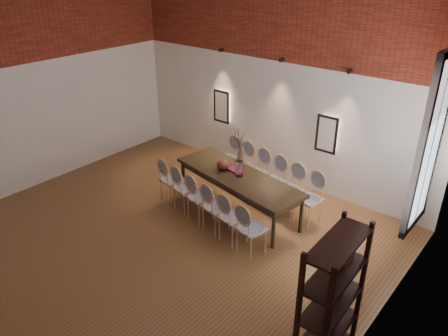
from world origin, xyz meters
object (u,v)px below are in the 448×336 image
Objects in this scene: dining_table at (238,193)px; chair_far_c at (257,173)px; shelving_rack at (331,304)px; chair_near_d at (216,206)px; book at (235,170)px; chair_near_a at (172,179)px; bowl at (223,165)px; chair_far_f at (309,199)px; vase at (239,168)px; chair_near_e at (233,217)px; chair_far_e at (290,190)px; chair_far_a at (227,159)px; chair_near_c at (200,197)px; chair_far_b at (241,166)px; chair_near_b at (186,188)px; chair_far_d at (273,181)px; chair_near_f at (252,228)px.

chair_far_c reaches higher than dining_table.
shelving_rack reaches higher than chair_far_c.
book is at bearing 116.74° from chair_near_d.
chair_far_c is (1.11, 1.24, 0.00)m from chair_near_a.
dining_table is 11.05× the size of bowl.
chair_near_a and chair_far_f have the same top height.
vase is at bearing 0.00° from dining_table.
dining_table is at bearing -1.93° from bowl.
chair_far_e is at bearing 90.00° from chair_near_e.
chair_near_e is 1.00× the size of chair_far_a.
chair_near_c is 1.00× the size of chair_far_b.
chair_near_b is 3.13× the size of vase.
chair_far_a is at bearing 133.19° from chair_near_d.
chair_far_a is 1.16m from book.
chair_far_b is 0.44m from chair_far_c.
chair_far_a is at bearing 141.27° from shelving_rack.
chair_far_a is 1.00× the size of chair_far_b.
vase is at bearing 33.32° from chair_far_f.
chair_near_a is 1.00× the size of chair_far_d.
chair_near_c is 3.13× the size of vase.
chair_far_f is (2.42, 1.02, 0.00)m from chair_near_a.
vase is at bearing 146.68° from chair_near_f.
chair_far_b is at bearing 141.38° from chair_near_f.
chair_far_d is 3.62× the size of book.
vase is 0.40m from bowl.
chair_far_f reaches higher than bowl.
dining_table is at bearing 143.24° from shelving_rack.
vase reaches higher than chair_near_b.
vase is 1.25× the size of bowl.
chair_far_a and chair_far_c have the same top height.
chair_near_c is at bearing 122.04° from chair_far_a.
chair_near_d is 1.00× the size of chair_near_e.
chair_far_a is 1.40m from vase.
chair_far_e is 1.04m from vase.
bowl is at bearing 36.40° from chair_far_e.
chair_near_f is at bearing -0.00° from chair_near_e.
dining_table is 0.75m from chair_far_d.
shelving_rack is at bearing 138.78° from chair_far_e.
chair_near_c is 1.33m from chair_near_f.
chair_near_a is 1.41m from chair_far_a.
book reaches higher than dining_table.
chair_far_b and chair_far_d have the same top height.
shelving_rack is (2.98, -2.76, 0.43)m from chair_far_c.
chair_near_d and chair_near_e have the same top height.
chair_near_d and chair_far_f have the same top height.
chair_near_d is at bearing -0.00° from chair_near_a.
chair_far_b and chair_far_e have the same top height.
vase is at bearing 74.91° from chair_far_d.
chair_near_f is at bearing 133.19° from chair_far_c.
chair_near_a is at bearing 180.00° from chair_near_e.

